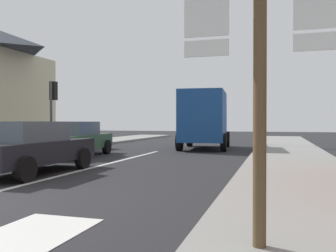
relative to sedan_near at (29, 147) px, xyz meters
name	(u,v)px	position (x,y,z in m)	size (l,w,h in m)	color
ground_plane	(142,155)	(1.05, 6.19, -0.76)	(80.00, 80.00, 0.00)	#232326
sidewalk_right	(294,163)	(7.21, 4.19, -0.69)	(3.15, 44.00, 0.14)	gray
lane_centre_stripe	(100,166)	(1.05, 2.19, -0.75)	(0.16, 12.00, 0.01)	silver
lane_turn_arrow	(20,239)	(3.58, -4.81, -0.75)	(1.20, 2.20, 0.01)	silver
sedan_near	(29,147)	(0.00, 0.00, 0.00)	(1.97, 4.20, 1.47)	black
sedan_far	(75,138)	(-1.49, 4.87, 0.00)	(2.27, 4.34, 1.47)	#2D5133
delivery_truck	(205,118)	(2.97, 10.54, 0.89)	(2.81, 5.15, 3.05)	#19478C
route_sign_post	(260,79)	(6.45, -4.62, 1.15)	(1.66, 0.14, 3.20)	brown
traffic_light_near_left	(53,100)	(-3.83, 6.74, 1.78)	(0.30, 0.49, 3.43)	#47474C
traffic_light_far_right	(263,100)	(5.94, 13.34, 2.01)	(0.30, 0.49, 3.74)	#47474C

